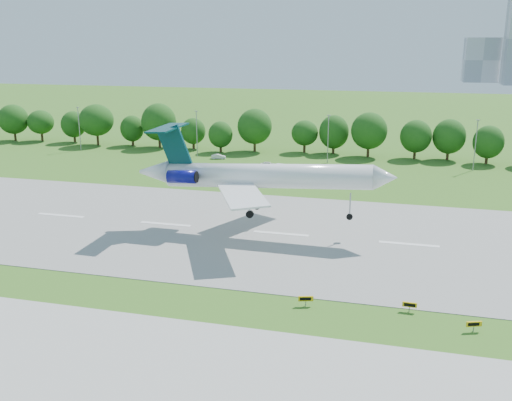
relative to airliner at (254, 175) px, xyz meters
name	(u,v)px	position (x,y,z in m)	size (l,w,h in m)	color
ground	(410,319)	(24.44, -24.98, -9.56)	(600.00, 600.00, 0.00)	#3A6C1C
runway	(409,244)	(24.44, 0.02, -9.52)	(400.00, 45.00, 0.08)	gray
tree_line	(410,136)	(24.44, 67.02, -3.37)	(288.40, 8.40, 10.40)	#382314
light_poles	(400,141)	(21.94, 57.02, -3.22)	(175.90, 0.25, 12.19)	gray
airliner	(254,175)	(0.00, 0.00, 0.00)	(41.88, 30.61, 13.99)	white
taxi_sign_left	(410,305)	(24.39, -23.04, -8.70)	(1.66, 0.27, 1.17)	gray
taxi_sign_centre	(306,299)	(12.60, -24.55, -8.64)	(1.76, 0.69, 1.25)	gray
taxi_sign_right	(474,324)	(31.04, -26.12, -8.68)	(1.65, 0.73, 1.19)	gray
service_vehicle_a	(218,157)	(-24.00, 55.06, -8.93)	(1.32, 3.77, 1.24)	silver
service_vehicle_b	(268,164)	(-9.17, 48.98, -8.92)	(1.51, 3.75, 1.28)	silver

